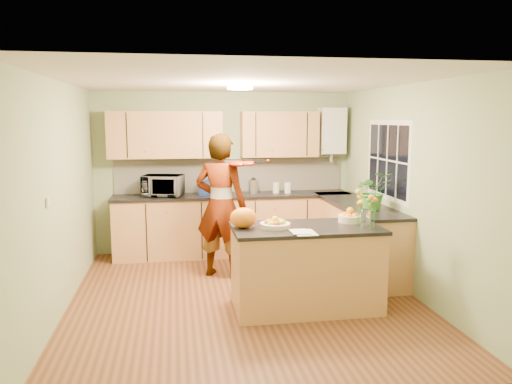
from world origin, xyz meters
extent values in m
plane|color=#502F17|center=(0.00, 0.00, 0.00)|extent=(4.50, 4.50, 0.00)
cube|color=silver|center=(0.00, 0.00, 2.50)|extent=(4.00, 4.50, 0.02)
cube|color=#8EA978|center=(0.00, 2.25, 1.25)|extent=(4.00, 0.02, 2.50)
cube|color=#8EA978|center=(0.00, -2.25, 1.25)|extent=(4.00, 0.02, 2.50)
cube|color=#8EA978|center=(-2.00, 0.00, 1.25)|extent=(0.02, 4.50, 2.50)
cube|color=#8EA978|center=(2.00, 0.00, 1.25)|extent=(0.02, 4.50, 2.50)
cube|color=#B18247|center=(0.10, 1.95, 0.45)|extent=(3.60, 0.60, 0.90)
cube|color=black|center=(0.10, 1.94, 0.92)|extent=(3.64, 0.62, 0.04)
cube|color=#B18247|center=(1.70, 0.85, 0.45)|extent=(0.60, 2.20, 0.90)
cube|color=black|center=(1.69, 0.85, 0.92)|extent=(0.62, 2.24, 0.04)
cube|color=beige|center=(0.10, 2.23, 1.20)|extent=(3.60, 0.02, 0.52)
cube|color=#B18247|center=(-0.90, 2.08, 1.85)|extent=(1.70, 0.34, 0.70)
cube|color=#B18247|center=(0.85, 2.08, 1.85)|extent=(1.20, 0.34, 0.70)
cube|color=silver|center=(1.70, 2.09, 1.90)|extent=(0.40, 0.30, 0.72)
cylinder|color=#B4B4B9|center=(1.70, 2.09, 1.50)|extent=(0.06, 0.06, 0.20)
cube|color=silver|center=(1.99, 0.60, 1.55)|extent=(0.01, 1.30, 1.05)
cube|color=black|center=(1.99, 0.60, 1.55)|extent=(0.01, 1.18, 0.92)
cube|color=silver|center=(-1.99, -0.60, 1.30)|extent=(0.02, 0.09, 0.09)
cylinder|color=#FFEABF|center=(0.00, 0.30, 2.46)|extent=(0.30, 0.30, 0.06)
cylinder|color=silver|center=(0.00, 0.30, 2.49)|extent=(0.10, 0.10, 0.02)
cube|color=#B18247|center=(0.63, -0.42, 0.44)|extent=(1.58, 0.79, 0.89)
cube|color=black|center=(0.63, -0.42, 0.91)|extent=(1.62, 0.83, 0.04)
cylinder|color=beige|center=(0.28, -0.42, 0.95)|extent=(0.33, 0.33, 0.05)
cylinder|color=beige|center=(1.18, -0.27, 0.97)|extent=(0.27, 0.27, 0.08)
cylinder|color=silver|center=(1.23, -0.60, 1.03)|extent=(0.10, 0.10, 0.20)
ellipsoid|color=orange|center=(-0.06, -0.37, 1.04)|extent=(0.33, 0.29, 0.22)
cube|color=silver|center=(0.53, -0.72, 0.93)|extent=(0.22, 0.30, 0.01)
imported|color=#DAA185|center=(-0.18, 0.89, 0.95)|extent=(0.82, 0.71, 1.91)
imported|color=silver|center=(-0.95, 1.94, 1.10)|extent=(0.66, 0.53, 0.32)
cube|color=navy|center=(-0.28, 1.98, 1.05)|extent=(0.30, 0.23, 0.22)
cylinder|color=#B4B4B9|center=(0.42, 1.98, 1.05)|extent=(0.15, 0.15, 0.21)
sphere|color=black|center=(0.42, 1.98, 1.19)|extent=(0.08, 0.08, 0.08)
cylinder|color=beige|center=(0.78, 1.97, 1.02)|extent=(0.13, 0.13, 0.16)
cylinder|color=silver|center=(0.96, 1.93, 1.02)|extent=(0.13, 0.13, 0.16)
imported|color=#377B29|center=(1.70, 0.34, 1.19)|extent=(0.45, 0.39, 0.49)
camera|label=1|loc=(-0.77, -5.58, 2.09)|focal=35.00mm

